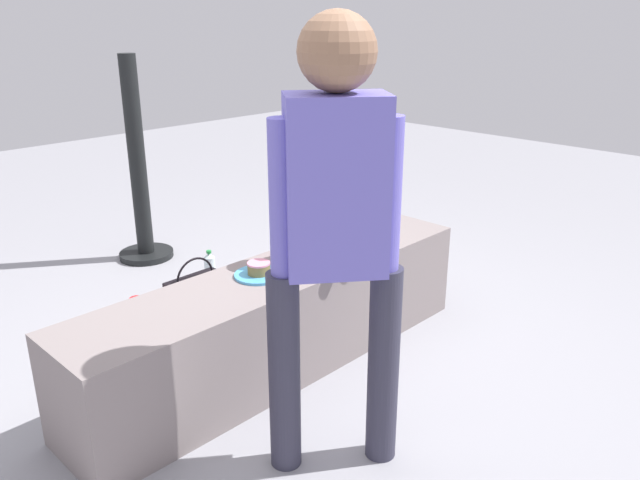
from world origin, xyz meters
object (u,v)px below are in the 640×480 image
adult_standing (336,215)px  party_cup_red (137,307)px  child_seated (312,219)px  handbag_black_leather (196,293)px  cake_plate (259,272)px  gift_bag (168,324)px  water_bottle_far_side (83,350)px  water_bottle_near_gift (210,267)px

adult_standing → party_cup_red: 1.82m
child_seated → adult_standing: size_ratio=0.30×
party_cup_red → handbag_black_leather: handbag_black_leather is taller
cake_plate → handbag_black_leather: cake_plate is taller
cake_plate → handbag_black_leather: 0.86m
adult_standing → handbag_black_leather: adult_standing is taller
adult_standing → party_cup_red: adult_standing is taller
cake_plate → handbag_black_leather: (0.16, 0.75, -0.40)m
child_seated → gift_bag: child_seated is taller
child_seated → cake_plate: bearing=167.9°
gift_bag → handbag_black_leather: 0.44m
adult_standing → water_bottle_far_side: size_ratio=7.89×
adult_standing → water_bottle_far_side: adult_standing is taller
water_bottle_near_gift → party_cup_red: size_ratio=1.72×
cake_plate → water_bottle_near_gift: bearing=65.8°
gift_bag → handbag_black_leather: gift_bag is taller
cake_plate → gift_bag: cake_plate is taller
water_bottle_near_gift → party_cup_red: 0.60m
gift_bag → water_bottle_far_side: (-0.37, 0.15, -0.05)m
handbag_black_leather → water_bottle_far_side: bearing=-170.9°
adult_standing → gift_bag: (0.02, 1.13, -0.82)m
gift_bag → water_bottle_far_side: bearing=158.1°
child_seated → gift_bag: 0.91m
water_bottle_near_gift → water_bottle_far_side: (-1.03, -0.41, 0.00)m
handbag_black_leather → adult_standing: bearing=-104.8°
child_seated → water_bottle_near_gift: (0.19, 1.10, -0.61)m
water_bottle_near_gift → party_cup_red: (-0.58, -0.12, -0.03)m
adult_standing → handbag_black_leather: (0.37, 1.40, -0.86)m
cake_plate → handbag_black_leather: size_ratio=0.68×
water_bottle_near_gift → water_bottle_far_side: 1.11m
child_seated → water_bottle_near_gift: bearing=80.0°
adult_standing → party_cup_red: bearing=86.6°
cake_plate → water_bottle_near_gift: 1.21m
cake_plate → party_cup_red: size_ratio=1.94×
party_cup_red → adult_standing: bearing=-93.4°
child_seated → handbag_black_leather: bearing=98.1°
gift_bag → water_bottle_near_gift: gift_bag is taller
water_bottle_near_gift → gift_bag: bearing=-139.8°
child_seated → water_bottle_near_gift: size_ratio=2.43×
gift_bag → water_bottle_far_side: size_ratio=1.58×
water_bottle_far_side → party_cup_red: size_ratio=1.75×
water_bottle_far_side → handbag_black_leather: handbag_black_leather is taller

